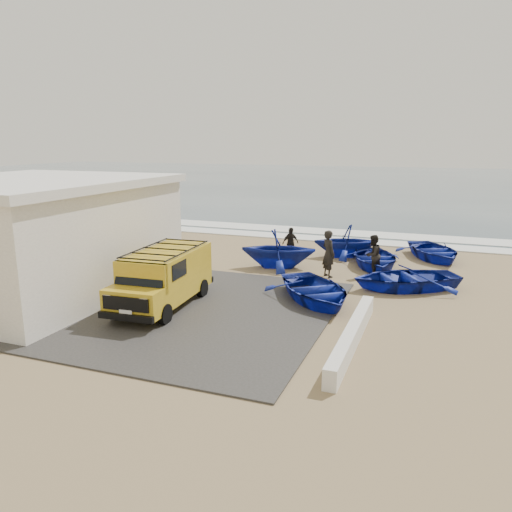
% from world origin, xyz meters
% --- Properties ---
extents(ground, '(160.00, 160.00, 0.00)m').
position_xyz_m(ground, '(0.00, 0.00, 0.00)').
color(ground, '#927A54').
extents(slab, '(12.00, 10.00, 0.05)m').
position_xyz_m(slab, '(-2.00, -2.00, 0.03)').
color(slab, '#3C3A37').
rests_on(slab, ground).
extents(ocean, '(180.00, 88.00, 0.01)m').
position_xyz_m(ocean, '(0.00, 56.00, 0.00)').
color(ocean, '#385166').
rests_on(ocean, ground).
extents(surf_line, '(180.00, 1.60, 0.06)m').
position_xyz_m(surf_line, '(0.00, 12.00, 0.03)').
color(surf_line, white).
rests_on(surf_line, ground).
extents(surf_wash, '(180.00, 2.20, 0.04)m').
position_xyz_m(surf_wash, '(0.00, 14.50, 0.02)').
color(surf_wash, white).
rests_on(surf_wash, ground).
extents(building, '(8.40, 9.40, 4.30)m').
position_xyz_m(building, '(-7.50, -2.00, 2.16)').
color(building, white).
rests_on(building, ground).
extents(parapet, '(0.35, 6.00, 0.55)m').
position_xyz_m(parapet, '(5.00, -3.00, 0.28)').
color(parapet, silver).
rests_on(parapet, ground).
extents(van, '(2.16, 4.84, 2.03)m').
position_xyz_m(van, '(-1.77, -1.93, 1.09)').
color(van, gold).
rests_on(van, ground).
extents(boat_near_left, '(4.90, 5.15, 0.87)m').
position_xyz_m(boat_near_left, '(3.04, 0.42, 0.43)').
color(boat_near_left, '#14279E').
rests_on(boat_near_left, ground).
extents(boat_near_right, '(5.13, 4.66, 0.87)m').
position_xyz_m(boat_near_right, '(5.95, 3.23, 0.43)').
color(boat_near_right, '#14279E').
rests_on(boat_near_right, ground).
extents(boat_mid_left, '(3.96, 3.63, 1.77)m').
position_xyz_m(boat_mid_left, '(0.25, 4.70, 0.88)').
color(boat_mid_left, '#14279E').
rests_on(boat_mid_left, ground).
extents(boat_mid_right, '(3.91, 4.66, 0.83)m').
position_xyz_m(boat_mid_right, '(4.35, 6.30, 0.41)').
color(boat_mid_right, '#14279E').
rests_on(boat_mid_right, ground).
extents(boat_far_left, '(3.82, 3.56, 1.63)m').
position_xyz_m(boat_far_left, '(2.71, 7.95, 0.82)').
color(boat_far_left, '#14279E').
rests_on(boat_far_left, ground).
extents(boat_far_right, '(4.34, 4.87, 0.83)m').
position_xyz_m(boat_far_right, '(6.85, 8.98, 0.42)').
color(boat_far_right, '#14279E').
rests_on(boat_far_right, ground).
extents(fisherman_front, '(0.86, 0.86, 2.01)m').
position_xyz_m(fisherman_front, '(2.73, 3.93, 1.01)').
color(fisherman_front, black).
rests_on(fisherman_front, ground).
extents(fisherman_middle, '(0.97, 1.06, 1.76)m').
position_xyz_m(fisherman_middle, '(4.45, 4.93, 0.88)').
color(fisherman_middle, black).
rests_on(fisherman_middle, ground).
extents(fisherman_back, '(0.88, 0.94, 1.56)m').
position_xyz_m(fisherman_back, '(0.25, 6.59, 0.78)').
color(fisherman_back, black).
rests_on(fisherman_back, ground).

